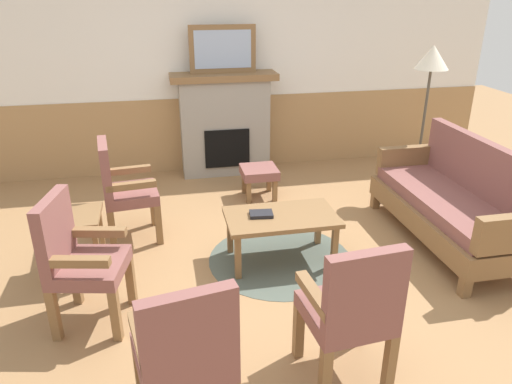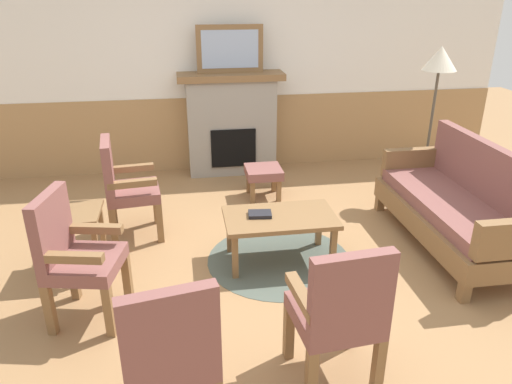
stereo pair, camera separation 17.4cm
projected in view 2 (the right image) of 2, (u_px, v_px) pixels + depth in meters
The scene contains 15 objects.
ground_plane at pixel (262, 265), 4.25m from camera, with size 14.00×14.00×0.00m, color #997047.
wall_back at pixel (228, 67), 6.09m from camera, with size 7.20×0.14×2.70m.
fireplace at pixel (231, 123), 6.12m from camera, with size 1.30×0.44×1.28m.
framed_picture at pixel (230, 49), 5.76m from camera, with size 0.80×0.04×0.56m.
couch at pixel (455, 207), 4.42m from camera, with size 0.70×1.80×0.98m.
coffee_table at pixel (280, 221), 4.18m from camera, with size 0.96×0.56×0.44m.
round_rug at pixel (279, 259), 4.33m from camera, with size 1.28×1.28×0.01m, color #4C564C.
book_on_table at pixel (260, 214), 4.15m from camera, with size 0.20×0.14×0.03m, color black.
footstool at pixel (264, 174), 5.50m from camera, with size 0.40×0.40×0.36m.
armchair_near_fireplace at pixel (74, 252), 3.40m from camera, with size 0.57×0.57×0.98m.
armchair_by_window_left at pixel (125, 184), 4.55m from camera, with size 0.53×0.53×0.98m.
armchair_front_left at pixel (340, 310), 2.79m from camera, with size 0.52×0.52×0.98m.
armchair_front_center at pixel (169, 350), 2.49m from camera, with size 0.56×0.56×0.98m.
side_table at pixel (75, 224), 4.02m from camera, with size 0.44×0.44×0.55m.
floor_lamp_by_couch at pixel (439, 68), 5.12m from camera, with size 0.36×0.36×1.68m.
Camera 2 is at (-0.62, -3.60, 2.27)m, focal length 33.93 mm.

